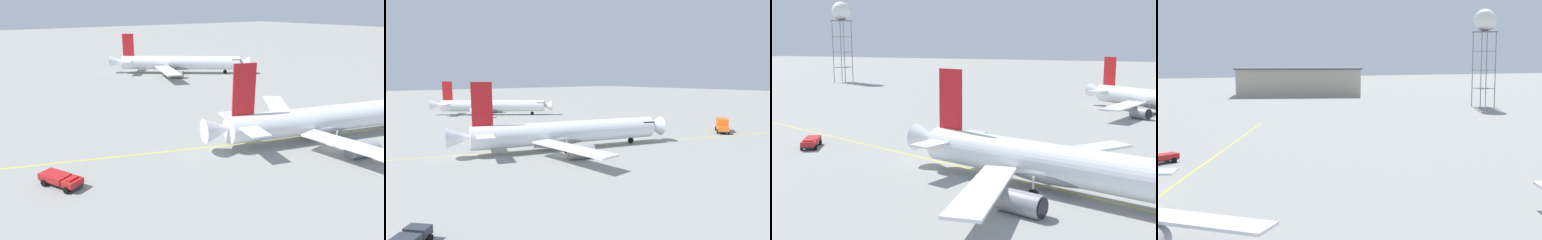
{
  "view_description": "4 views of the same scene",
  "coord_description": "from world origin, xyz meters",
  "views": [
    {
      "loc": [
        -41.79,
        -25.44,
        18.72
      ],
      "look_at": [
        -12.73,
        15.58,
        2.17
      ],
      "focal_mm": 32.46,
      "sensor_mm": 36.0,
      "label": 1
    },
    {
      "loc": [
        -29.65,
        -41.08,
        12.51
      ],
      "look_at": [
        5.94,
        3.38,
        4.77
      ],
      "focal_mm": 29.31,
      "sensor_mm": 36.0,
      "label": 2
    },
    {
      "loc": [
        10.39,
        -43.59,
        15.19
      ],
      "look_at": [
        -12.73,
        15.58,
        4.42
      ],
      "focal_mm": 44.96,
      "sensor_mm": 36.0,
      "label": 3
    },
    {
      "loc": [
        48.59,
        10.26,
        15.72
      ],
      "look_at": [
        -36.45,
        39.68,
        4.75
      ],
      "focal_mm": 52.48,
      "sensor_mm": 36.0,
      "label": 4
    }
  ],
  "objects": [
    {
      "name": "radar_tower",
      "position": [
        -91.13,
        99.19,
        23.71
      ],
      "size": [
        6.33,
        6.33,
        27.78
      ],
      "color": "slate",
      "rests_on": "ground_plane"
    },
    {
      "name": "ground_plane",
      "position": [
        0.0,
        0.0,
        0.0
      ],
      "size": [
        600.0,
        600.0,
        0.0
      ],
      "primitive_type": "plane",
      "color": "gray"
    },
    {
      "name": "taxiway_centreline",
      "position": [
        8.3,
        1.47,
        0.0
      ],
      "size": [
        165.16,
        61.14,
        0.01
      ],
      "rotation": [
        0.0,
        0.0,
        5.93
      ],
      "color": "yellow",
      "rests_on": "ground_plane"
    },
    {
      "name": "airliner_main",
      "position": [
        2.65,
        2.47,
        2.8
      ],
      "size": [
        38.68,
        32.27,
        11.91
      ],
      "rotation": [
        0.0,
        0.0,
        5.99
      ],
      "color": "white",
      "rests_on": "ground_plane"
    },
    {
      "name": "ops_pickup_truck",
      "position": [
        -33.92,
        10.39,
        0.81
      ],
      "size": [
        3.93,
        5.32,
        1.41
      ],
      "rotation": [
        0.0,
        0.0,
        5.18
      ],
      "color": "#232326",
      "rests_on": "ground_plane"
    }
  ]
}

